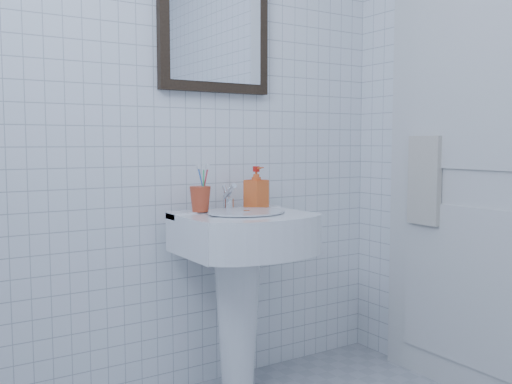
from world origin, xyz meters
TOP-DOWN VIEW (x-y plane):
  - wall_back at (0.00, 1.20)m, footprint 2.20×0.02m
  - washbasin at (0.27, 0.98)m, footprint 0.50×0.36m
  - faucet at (0.27, 1.07)m, footprint 0.04×0.10m
  - toothbrush_cup at (0.13, 1.07)m, footprint 0.10×0.10m
  - soap_dispenser at (0.40, 1.07)m, footprint 0.10×0.10m
  - wall_mirror at (0.27, 1.18)m, footprint 0.50×0.04m
  - bathroom_door at (1.08, 0.55)m, footprint 0.04×0.80m
  - towel_ring at (1.06, 0.74)m, footprint 0.01×0.18m
  - hand_towel at (1.04, 0.74)m, footprint 0.03×0.16m

SIDE VIEW (x-z plane):
  - washbasin at x=0.27m, z-range 0.13..0.90m
  - faucet at x=0.27m, z-range 0.75..0.86m
  - toothbrush_cup at x=0.13m, z-range 0.76..0.86m
  - soap_dispenser at x=0.40m, z-range 0.76..0.93m
  - hand_towel at x=1.04m, z-range 0.68..1.06m
  - bathroom_door at x=1.08m, z-range 0.00..2.00m
  - towel_ring at x=1.06m, z-range 0.96..1.14m
  - wall_back at x=0.00m, z-range 0.00..2.50m
  - wall_mirror at x=0.27m, z-range 1.24..1.86m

